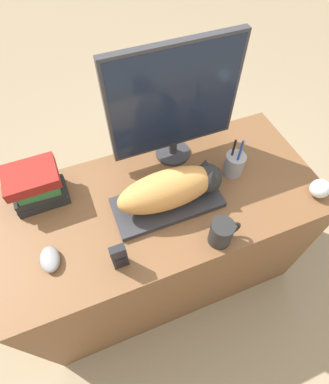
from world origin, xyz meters
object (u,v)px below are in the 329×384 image
at_px(pen_cup, 234,164).
at_px(book_stack, 37,186).
at_px(phone, 119,257).
at_px(computer_mouse, 50,259).
at_px(coffee_mug, 222,233).
at_px(cat, 174,188).
at_px(monitor, 175,103).
at_px(baseball, 320,189).
at_px(keyboard, 167,203).

bearing_deg(pen_cup, book_stack, 168.08).
relative_size(phone, book_stack, 0.62).
xyz_separation_m(computer_mouse, coffee_mug, (0.58, -0.14, 0.03)).
bearing_deg(cat, computer_mouse, -171.59).
bearing_deg(cat, pen_cup, 9.90).
relative_size(coffee_mug, phone, 0.95).
bearing_deg(monitor, phone, -131.48).
relative_size(computer_mouse, phone, 0.80).
relative_size(cat, baseball, 5.38).
height_order(baseball, book_stack, book_stack).
height_order(keyboard, baseball, baseball).
bearing_deg(book_stack, baseball, -20.62).
distance_m(cat, coffee_mug, 0.23).
distance_m(cat, computer_mouse, 0.50).
bearing_deg(keyboard, computer_mouse, -171.13).
xyz_separation_m(coffee_mug, book_stack, (-0.57, 0.42, 0.02)).
distance_m(keyboard, computer_mouse, 0.47).
bearing_deg(cat, coffee_mug, -65.71).
xyz_separation_m(computer_mouse, baseball, (1.03, -0.10, 0.02)).
bearing_deg(phone, computer_mouse, 156.38).
relative_size(keyboard, phone, 3.36).
height_order(monitor, computer_mouse, monitor).
distance_m(phone, book_stack, 0.43).
height_order(cat, pen_cup, pen_cup).
bearing_deg(baseball, book_stack, 159.38).
relative_size(keyboard, book_stack, 2.08).
bearing_deg(computer_mouse, monitor, 27.88).
height_order(coffee_mug, pen_cup, pen_cup).
xyz_separation_m(keyboard, phone, (-0.24, -0.17, 0.05)).
bearing_deg(coffee_mug, monitor, 89.98).
relative_size(monitor, pen_cup, 2.53).
relative_size(computer_mouse, coffee_mug, 0.85).
bearing_deg(keyboard, coffee_mug, -60.10).
xyz_separation_m(keyboard, book_stack, (-0.45, 0.21, 0.06)).
height_order(computer_mouse, coffee_mug, coffee_mug).
bearing_deg(keyboard, phone, -144.44).
bearing_deg(keyboard, cat, 0.00).
relative_size(cat, book_stack, 2.03).
distance_m(keyboard, book_stack, 0.50).
xyz_separation_m(keyboard, pen_cup, (0.31, 0.05, 0.04)).
distance_m(pen_cup, baseball, 0.34).
bearing_deg(computer_mouse, phone, -23.62).
relative_size(keyboard, coffee_mug, 3.55).
distance_m(keyboard, coffee_mug, 0.25).
relative_size(computer_mouse, baseball, 1.32).
height_order(pen_cup, baseball, pen_cup).
height_order(monitor, coffee_mug, monitor).
bearing_deg(cat, phone, -147.21).
height_order(keyboard, pen_cup, pen_cup).
relative_size(cat, computer_mouse, 4.09).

